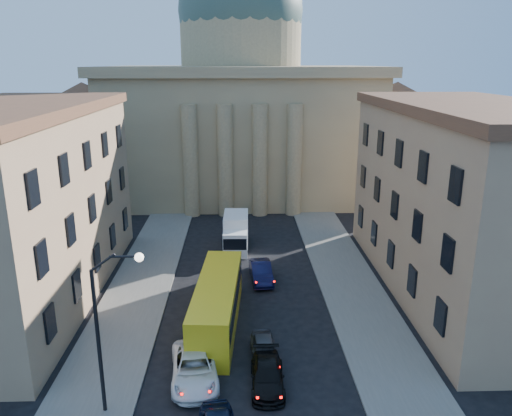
{
  "coord_description": "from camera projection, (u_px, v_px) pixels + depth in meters",
  "views": [
    {
      "loc": [
        -0.44,
        -14.15,
        17.46
      ],
      "look_at": [
        0.66,
        17.3,
        8.26
      ],
      "focal_mm": 35.0,
      "sensor_mm": 36.0,
      "label": 1
    }
  ],
  "objects": [
    {
      "name": "sidewalk_right",
      "position": [
        364.0,
        313.0,
        36.02
      ],
      "size": [
        5.0,
        60.0,
        0.15
      ],
      "primitive_type": "cube",
      "color": "#626059",
      "rests_on": "ground"
    },
    {
      "name": "car_right_far",
      "position": [
        264.0,
        349.0,
        30.35
      ],
      "size": [
        1.76,
        3.97,
        1.33
      ],
      "primitive_type": "imported",
      "rotation": [
        0.0,
        0.0,
        0.05
      ],
      "color": "#46464A",
      "rests_on": "ground"
    },
    {
      "name": "car_right_distant",
      "position": [
        261.0,
        272.0,
        41.33
      ],
      "size": [
        1.99,
        4.81,
        1.55
      ],
      "primitive_type": "imported",
      "rotation": [
        0.0,
        0.0,
        0.08
      ],
      "color": "black",
      "rests_on": "ground"
    },
    {
      "name": "car_left_mid",
      "position": [
        195.0,
        368.0,
        28.35
      ],
      "size": [
        3.18,
        5.85,
        1.56
      ],
      "primitive_type": "imported",
      "rotation": [
        0.0,
        0.0,
        0.11
      ],
      "color": "white",
      "rests_on": "ground"
    },
    {
      "name": "box_truck",
      "position": [
        236.0,
        233.0,
        48.43
      ],
      "size": [
        2.44,
        5.91,
        3.22
      ],
      "rotation": [
        0.0,
        0.0,
        -0.02
      ],
      "color": "white",
      "rests_on": "ground"
    },
    {
      "name": "sidewalk_left",
      "position": [
        127.0,
        317.0,
        35.45
      ],
      "size": [
        5.0,
        60.0,
        0.15
      ],
      "primitive_type": "cube",
      "color": "#626059",
      "rests_on": "ground"
    },
    {
      "name": "car_right_mid",
      "position": [
        267.0,
        375.0,
        27.86
      ],
      "size": [
        1.92,
        4.58,
        1.32
      ],
      "primitive_type": "imported",
      "rotation": [
        0.0,
        0.0,
        -0.01
      ],
      "color": "black",
      "rests_on": "ground"
    },
    {
      "name": "city_bus",
      "position": [
        217.0,
        302.0,
        34.01
      ],
      "size": [
        3.42,
        11.66,
        3.24
      ],
      "rotation": [
        0.0,
        0.0,
        -0.07
      ],
      "color": "yellow",
      "rests_on": "ground"
    },
    {
      "name": "building_right",
      "position": [
        467.0,
        199.0,
        38.08
      ],
      "size": [
        11.6,
        26.6,
        14.7
      ],
      "color": "#A38360",
      "rests_on": "ground"
    },
    {
      "name": "street_lamp",
      "position": [
        107.0,
        321.0,
        24.44
      ],
      "size": [
        2.62,
        0.44,
        8.83
      ],
      "color": "black",
      "rests_on": "ground"
    },
    {
      "name": "church",
      "position": [
        241.0,
        105.0,
        68.36
      ],
      "size": [
        68.02,
        28.76,
        36.6
      ],
      "color": "#897554",
      "rests_on": "ground"
    },
    {
      "name": "building_left",
      "position": [
        16.0,
        203.0,
        36.94
      ],
      "size": [
        11.6,
        26.6,
        14.7
      ],
      "color": "#A38360",
      "rests_on": "ground"
    }
  ]
}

